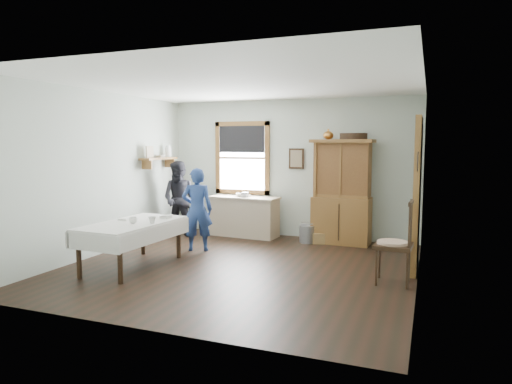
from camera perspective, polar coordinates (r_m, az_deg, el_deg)
room at (r=6.71m, az=-1.98°, el=1.89°), size 5.01×5.01×2.70m
window at (r=9.35m, az=-1.75°, el=4.80°), size 1.18×0.07×1.48m
doorway at (r=7.05m, az=19.62°, el=0.21°), size 0.09×1.14×2.22m
wall_shelf at (r=9.17m, az=-11.95°, el=4.25°), size 0.24×1.00×0.44m
framed_picture at (r=8.97m, az=5.06°, el=4.18°), size 0.30×0.04×0.40m
rug_beater at (r=6.47m, az=19.62°, el=4.68°), size 0.01×0.27×0.27m
work_counter at (r=9.11m, az=-1.46°, el=-3.06°), size 1.42×0.63×0.79m
china_hutch at (r=8.52m, az=10.67°, el=0.02°), size 1.15×0.58×1.92m
dining_table at (r=7.07m, az=-15.15°, el=-6.39°), size 0.97×1.74×0.68m
spindle_chair at (r=6.27m, az=16.81°, el=-5.97°), size 0.54×0.54×1.11m
pail at (r=8.60m, az=6.45°, el=-5.23°), size 0.37×0.37×0.32m
wicker_basket at (r=8.59m, az=8.20°, el=-5.69°), size 0.39×0.33×0.20m
woman_blue at (r=7.89m, az=-7.35°, el=-2.57°), size 0.57×0.48×1.32m
figure_dark at (r=9.13m, az=-9.45°, el=-1.23°), size 0.75×0.62×1.39m
table_cup_a at (r=6.88m, az=-15.09°, el=-3.44°), size 0.15×0.15×0.09m
table_cup_b at (r=6.82m, az=-12.86°, el=-3.44°), size 0.13×0.13×0.10m
table_bowl at (r=7.29m, az=-11.21°, el=-2.99°), size 0.23×0.23×0.05m
counter_book at (r=9.16m, az=-2.00°, el=-0.43°), size 0.26×0.29×0.02m
counter_bowl at (r=9.09m, az=-1.91°, el=-0.35°), size 0.22×0.22×0.07m
shelf_bowl at (r=9.18m, az=-11.92°, el=4.41°), size 0.22×0.22×0.05m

